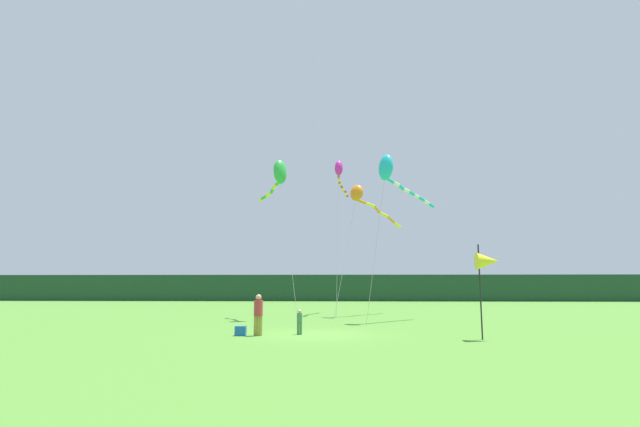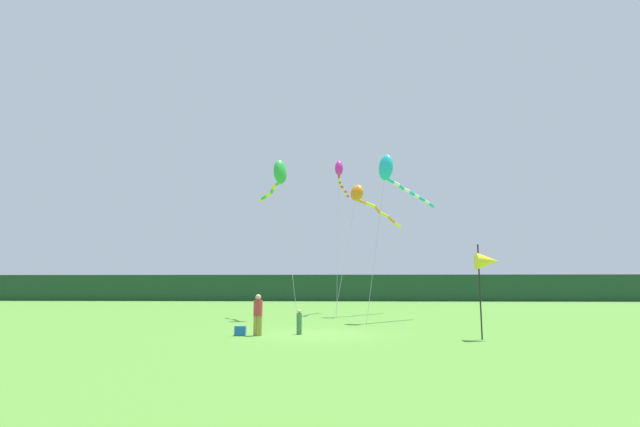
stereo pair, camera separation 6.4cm
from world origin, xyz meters
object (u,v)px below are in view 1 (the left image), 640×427
Objects in this scene: person_adult at (258,312)px; kite_cyan at (390,172)px; kite_magenta at (340,173)px; kite_orange at (363,198)px; banner_flag_pole at (487,262)px; person_child at (300,320)px; cooler_box at (241,331)px; kite_green at (279,175)px.

person_adult is 13.04m from kite_cyan.
kite_orange is at bearing -47.87° from kite_magenta.
banner_flag_pole reaches higher than person_adult.
cooler_box is (-2.48, -0.59, -0.40)m from person_child.
person_adult is 18.49m from kite_magenta.
person_adult is 0.17× the size of kite_cyan.
kite_orange is 3.39m from kite_magenta.
person_child is 15.48m from kite_orange.
kite_magenta is at bearing 110.02° from banner_flag_pole.
kite_green is (0.28, 9.74, 9.08)m from cooler_box.
cooler_box is 19.08m from kite_magenta.
kite_cyan is (6.62, 7.90, 7.99)m from person_adult.
kite_magenta is at bearing 112.52° from kite_cyan.
cooler_box is 0.12× the size of banner_flag_pole.
banner_flag_pole is 15.97m from kite_green.
kite_orange is 0.80× the size of kite_magenta.
person_child is at bearing -76.52° from kite_green.
kite_green reaches higher than banner_flag_pole.
kite_cyan is 0.97× the size of kite_green.
person_adult is 0.15× the size of kite_magenta.
banner_flag_pole is at bearing -6.57° from person_adult.
kite_orange is at bearing 75.02° from person_child.
person_adult is at bearing -102.92° from kite_magenta.
person_adult is at bearing -87.30° from kite_green.
person_adult is 1.86m from person_child.
kite_magenta reaches higher than kite_orange.
kite_orange reaches higher than cooler_box.
kite_orange is 6.87m from kite_green.
kite_magenta is (-5.99, 16.46, 7.57)m from banner_flag_pole.
person_child is at bearing 167.97° from banner_flag_pole.
kite_cyan reaches higher than cooler_box.
person_child is 0.09× the size of kite_magenta.
kite_cyan is (7.36, 7.93, 8.77)m from cooler_box.
kite_orange reaches higher than person_child.
kite_orange is 5.82m from kite_cyan.
person_child is 0.11× the size of kite_cyan.
person_child is 2.58m from cooler_box.
banner_flag_pole is 0.41× the size of kite_orange.
kite_green is at bearing -125.21° from kite_magenta.
person_child is 8.33m from banner_flag_pole.
person_adult is at bearing 173.43° from banner_flag_pole.
cooler_box is 0.05× the size of kite_orange.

